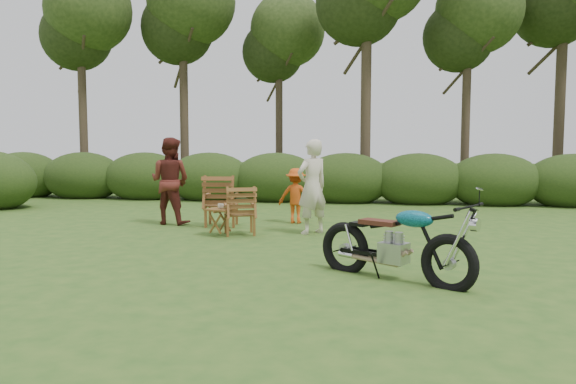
% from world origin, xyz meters
% --- Properties ---
extents(ground, '(80.00, 80.00, 0.00)m').
position_xyz_m(ground, '(0.00, 0.00, 0.00)').
color(ground, '#2A501A').
rests_on(ground, ground).
extents(tree_line, '(22.52, 11.62, 8.14)m').
position_xyz_m(tree_line, '(0.50, 9.74, 3.81)').
color(tree_line, '#362B1D').
rests_on(tree_line, ground).
extents(motorcycle, '(2.14, 1.71, 1.16)m').
position_xyz_m(motorcycle, '(1.15, 0.13, 0.00)').
color(motorcycle, '#0D95B4').
rests_on(motorcycle, ground).
extents(lawn_chair_right, '(0.79, 0.79, 0.89)m').
position_xyz_m(lawn_chair_right, '(-1.56, 3.05, 0.00)').
color(lawn_chair_right, brown).
rests_on(lawn_chair_right, ground).
extents(lawn_chair_left, '(0.78, 0.78, 1.02)m').
position_xyz_m(lawn_chair_left, '(-2.18, 4.01, 0.00)').
color(lawn_chair_left, '#5A3716').
rests_on(lawn_chair_left, ground).
extents(side_table, '(0.58, 0.53, 0.49)m').
position_xyz_m(side_table, '(-1.87, 2.86, 0.25)').
color(side_table, brown).
rests_on(side_table, ground).
extents(cup, '(0.14, 0.14, 0.09)m').
position_xyz_m(cup, '(-1.87, 2.89, 0.54)').
color(cup, beige).
rests_on(cup, side_table).
extents(adult_a, '(0.75, 0.74, 1.74)m').
position_xyz_m(adult_a, '(-0.27, 3.38, 0.00)').
color(adult_a, beige).
rests_on(adult_a, ground).
extents(adult_b, '(0.96, 0.80, 1.78)m').
position_xyz_m(adult_b, '(-3.30, 4.13, 0.00)').
color(adult_b, '#551E18').
rests_on(adult_b, ground).
extents(child, '(0.76, 0.46, 1.15)m').
position_xyz_m(child, '(-0.77, 4.67, 0.00)').
color(child, '#C84912').
rests_on(child, ground).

